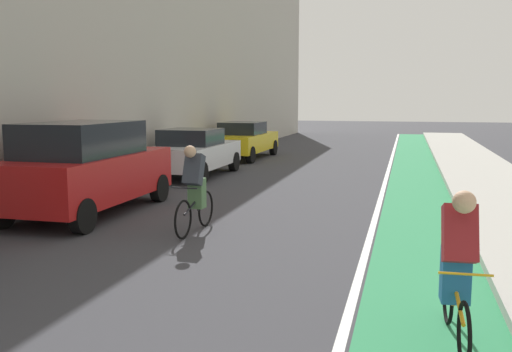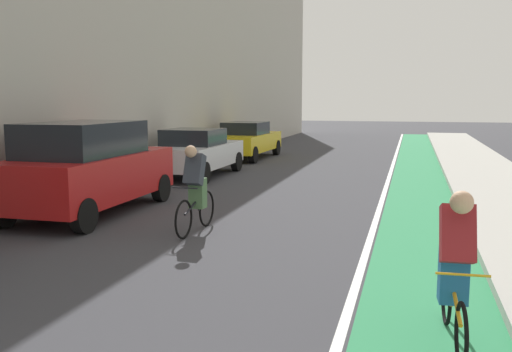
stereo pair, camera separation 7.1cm
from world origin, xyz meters
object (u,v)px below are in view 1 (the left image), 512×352
Objects in this scene: parked_sedan_white at (193,152)px; parked_sedan_yellow_cab at (244,140)px; cyclist_mid at (195,189)px; parked_suv_red at (87,167)px; cyclist_lead at (458,262)px.

parked_sedan_white is 0.92× the size of parked_sedan_yellow_cab.
cyclist_mid reaches higher than parked_sedan_white.
cyclist_lead is (7.10, -4.69, -0.17)m from parked_suv_red.
parked_sedan_white is 5.73m from parked_sedan_yellow_cab.
cyclist_lead is at bearing -56.78° from parked_sedan_white.
cyclist_lead reaches higher than parked_sedan_white.
parked_suv_red is at bearing 146.51° from cyclist_lead.
cyclist_mid is (2.84, -12.83, 0.03)m from parked_sedan_yellow_cab.
parked_sedan_white and parked_sedan_yellow_cab have the same top height.
parked_suv_red is at bearing -89.99° from parked_sedan_yellow_cab.
parked_suv_red reaches higher than cyclist_lead.
parked_sedan_white is 2.54× the size of cyclist_lead.
cyclist_lead reaches higher than parked_sedan_yellow_cab.
parked_suv_red is 3.00m from cyclist_mid.
parked_sedan_white is (-0.00, 6.14, -0.23)m from parked_suv_red.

